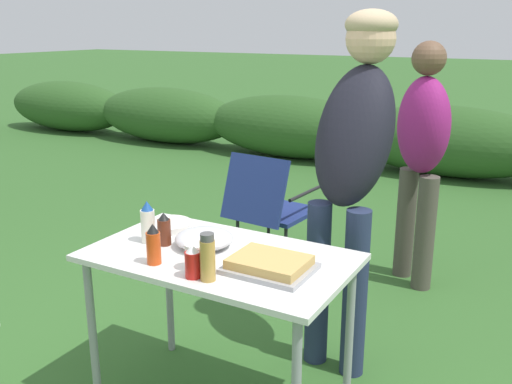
{
  "coord_description": "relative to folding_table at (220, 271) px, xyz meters",
  "views": [
    {
      "loc": [
        1.21,
        -1.85,
        1.66
      ],
      "look_at": [
        -0.07,
        0.44,
        0.89
      ],
      "focal_mm": 40.0,
      "sensor_mm": 36.0,
      "label": 1
    }
  ],
  "objects": [
    {
      "name": "food_tray",
      "position": [
        0.26,
        -0.05,
        0.1
      ],
      "size": [
        0.33,
        0.26,
        0.06
      ],
      "color": "#9E9EA3",
      "rests_on": "folding_table"
    },
    {
      "name": "shrub_hedge",
      "position": [
        0.0,
        4.76,
        -0.26
      ],
      "size": [
        14.4,
        0.9,
        0.8
      ],
      "color": "#2D5623",
      "rests_on": "ground"
    },
    {
      "name": "camp_chair_green_behind_table",
      "position": [
        -0.55,
        1.47,
        -0.2
      ],
      "size": [
        0.52,
        0.63,
        0.83
      ],
      "rotation": [
        0.0,
        0.0,
        -0.09
      ],
      "color": "navy",
      "rests_on": "ground"
    },
    {
      "name": "standing_person_in_dark_puffer",
      "position": [
        0.4,
        1.74,
        0.27
      ],
      "size": [
        0.48,
        0.47,
        1.57
      ],
      "rotation": [
        0.0,
        0.0,
        -0.72
      ],
      "color": "#4C473D",
      "rests_on": "ground"
    },
    {
      "name": "folding_table",
      "position": [
        0.0,
        0.0,
        0.0
      ],
      "size": [
        1.1,
        0.64,
        0.74
      ],
      "color": "silver",
      "rests_on": "ground"
    },
    {
      "name": "bbq_sauce_bottle",
      "position": [
        -0.27,
        -0.02,
        0.15
      ],
      "size": [
        0.06,
        0.06,
        0.15
      ],
      "color": "#562314",
      "rests_on": "folding_table"
    },
    {
      "name": "hot_sauce_bottle",
      "position": [
        -0.18,
        -0.21,
        0.16
      ],
      "size": [
        0.06,
        0.06,
        0.17
      ],
      "color": "#CC4214",
      "rests_on": "folding_table"
    },
    {
      "name": "paper_cup_stack",
      "position": [
        0.0,
        -0.17,
        0.13
      ],
      "size": [
        0.08,
        0.08,
        0.1
      ],
      "primitive_type": "cylinder",
      "color": "white",
      "rests_on": "folding_table"
    },
    {
      "name": "mayo_bottle",
      "position": [
        -0.35,
        -0.03,
        0.17
      ],
      "size": [
        0.06,
        0.06,
        0.19
      ],
      "color": "silver",
      "rests_on": "folding_table"
    },
    {
      "name": "spice_jar",
      "position": [
        0.1,
        -0.23,
        0.17
      ],
      "size": [
        0.06,
        0.06,
        0.19
      ],
      "color": "#B2893D",
      "rests_on": "folding_table"
    },
    {
      "name": "plate_stack",
      "position": [
        -0.38,
        0.15,
        0.09
      ],
      "size": [
        0.22,
        0.22,
        0.03
      ],
      "primitive_type": "cylinder",
      "color": "white",
      "rests_on": "folding_table"
    },
    {
      "name": "standing_person_in_red_jacket",
      "position": [
        0.33,
        0.67,
        0.43
      ],
      "size": [
        0.41,
        0.53,
        1.73
      ],
      "rotation": [
        0.0,
        0.0,
        -0.09
      ],
      "color": "#232D4C",
      "rests_on": "ground"
    },
    {
      "name": "ketchup_bottle",
      "position": [
        0.04,
        -0.24,
        0.14
      ],
      "size": [
        0.06,
        0.06,
        0.13
      ],
      "color": "red",
      "rests_on": "folding_table"
    },
    {
      "name": "mixing_bowl",
      "position": [
        -0.11,
        0.04,
        0.11
      ],
      "size": [
        0.25,
        0.25,
        0.07
      ],
      "primitive_type": "ellipsoid",
      "color": "silver",
      "rests_on": "folding_table"
    }
  ]
}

